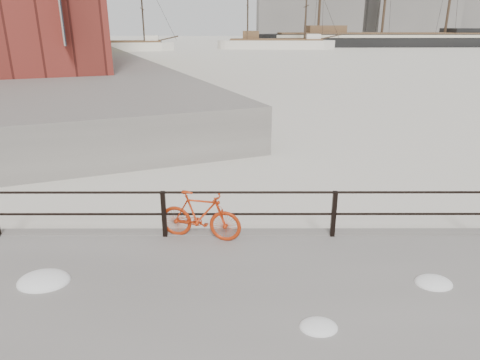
% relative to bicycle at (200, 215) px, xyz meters
% --- Properties ---
extents(ground, '(400.00, 400.00, 0.00)m').
position_rel_bicycle_xyz_m(ground, '(2.74, 0.25, -0.87)').
color(ground, white).
rests_on(ground, ground).
extents(far_quay, '(78.44, 148.07, 1.80)m').
position_rel_bicycle_xyz_m(far_quay, '(-37.26, 72.25, 0.03)').
color(far_quay, gray).
rests_on(far_quay, ground).
extents(guardrail, '(28.00, 0.10, 1.00)m').
position_rel_bicycle_xyz_m(guardrail, '(2.74, 0.10, -0.02)').
color(guardrail, black).
rests_on(guardrail, promenade).
extents(bicycle, '(1.72, 0.65, 1.03)m').
position_rel_bicycle_xyz_m(bicycle, '(0.00, 0.00, 0.00)').
color(bicycle, '#B32D0B').
rests_on(bicycle, promenade).
extents(barque_black, '(63.88, 22.54, 35.59)m').
position_rel_bicycle_xyz_m(barque_black, '(32.81, 93.36, -0.87)').
color(barque_black, black).
rests_on(barque_black, ground).
extents(schooner_mid, '(25.98, 12.05, 18.63)m').
position_rel_bicycle_xyz_m(schooner_mid, '(8.29, 83.47, -0.87)').
color(schooner_mid, silver).
rests_on(schooner_mid, ground).
extents(schooner_left, '(23.20, 13.16, 16.91)m').
position_rel_bicycle_xyz_m(schooner_left, '(-21.99, 76.01, -0.87)').
color(schooner_left, white).
rests_on(schooner_left, ground).
extents(workboat_far, '(11.31, 4.17, 7.00)m').
position_rel_bicycle_xyz_m(workboat_far, '(-24.50, 45.55, -0.87)').
color(workboat_far, black).
rests_on(workboat_far, ground).
extents(industrial_west, '(32.00, 18.00, 18.00)m').
position_rel_bicycle_xyz_m(industrial_west, '(22.74, 140.25, 8.13)').
color(industrial_west, gray).
rests_on(industrial_west, ground).
extents(industrial_mid, '(26.00, 20.00, 24.00)m').
position_rel_bicycle_xyz_m(industrial_mid, '(57.74, 145.25, 11.13)').
color(industrial_mid, gray).
rests_on(industrial_mid, ground).
extents(industrial_east, '(20.00, 16.00, 14.00)m').
position_rel_bicycle_xyz_m(industrial_east, '(80.74, 150.25, 6.13)').
color(industrial_east, gray).
rests_on(industrial_east, ground).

